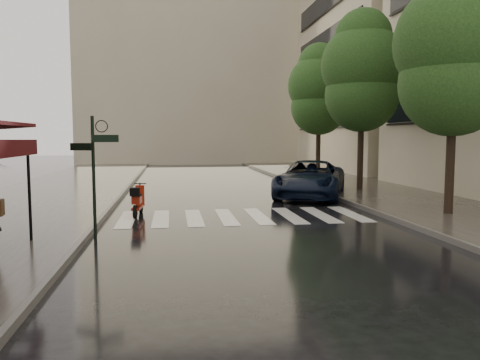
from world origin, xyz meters
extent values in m
plane|color=black|center=(0.00, 0.00, 0.00)|extent=(120.00, 120.00, 0.00)
cube|color=#38332D|center=(-4.50, 12.00, 0.06)|extent=(6.00, 60.00, 0.12)
cube|color=#38332D|center=(10.25, 12.00, 0.06)|extent=(5.50, 60.00, 0.12)
cube|color=#595651|center=(-1.45, 12.00, 0.07)|extent=(0.12, 60.00, 0.16)
cube|color=#595651|center=(7.45, 12.00, 0.07)|extent=(0.12, 60.00, 0.16)
cube|color=silver|center=(-0.70, 6.00, 0.01)|extent=(0.50, 3.20, 0.01)
cube|color=silver|center=(0.35, 6.00, 0.01)|extent=(0.50, 3.20, 0.01)
cube|color=silver|center=(1.40, 6.00, 0.01)|extent=(0.50, 3.20, 0.01)
cube|color=silver|center=(2.45, 6.00, 0.01)|extent=(0.50, 3.20, 0.01)
cube|color=silver|center=(3.50, 6.00, 0.01)|extent=(0.50, 3.20, 0.01)
cube|color=silver|center=(4.55, 6.00, 0.01)|extent=(0.50, 3.20, 0.01)
cube|color=silver|center=(5.60, 6.00, 0.01)|extent=(0.50, 3.20, 0.01)
cube|color=silver|center=(6.65, 6.00, 0.01)|extent=(0.50, 3.20, 0.01)
cylinder|color=black|center=(-2.65, 2.75, 1.29)|extent=(0.07, 0.07, 2.35)
cylinder|color=black|center=(-1.20, 3.00, 1.55)|extent=(0.08, 0.08, 3.10)
cube|color=black|center=(-0.90, 3.00, 2.55)|extent=(0.62, 0.26, 0.18)
cube|color=black|center=(-1.48, 3.00, 2.35)|extent=(0.56, 0.29, 0.18)
cube|color=tan|center=(16.50, 26.00, 9.25)|extent=(8.00, 16.00, 18.50)
cube|color=tan|center=(3.00, 38.00, 10.00)|extent=(22.00, 6.00, 20.00)
cylinder|color=black|center=(9.60, 5.00, 2.25)|extent=(0.28, 0.28, 4.26)
sphere|color=#173914|center=(9.60, 5.00, 4.30)|extent=(3.40, 3.40, 3.40)
sphere|color=#173914|center=(9.60, 5.00, 5.59)|extent=(3.80, 3.80, 3.80)
sphere|color=#173914|center=(9.60, 5.00, 6.81)|extent=(2.60, 2.60, 2.60)
cylinder|color=black|center=(9.50, 12.00, 2.36)|extent=(0.28, 0.28, 4.48)
sphere|color=#173914|center=(9.50, 12.00, 4.52)|extent=(3.40, 3.40, 3.40)
sphere|color=#173914|center=(9.50, 12.00, 5.88)|extent=(3.80, 3.80, 3.80)
sphere|color=#173914|center=(9.50, 12.00, 7.16)|extent=(2.60, 2.60, 2.60)
cylinder|color=black|center=(9.70, 19.00, 2.30)|extent=(0.28, 0.28, 4.37)
sphere|color=#173914|center=(9.70, 19.00, 4.41)|extent=(3.40, 3.40, 3.40)
sphere|color=#173914|center=(9.70, 19.00, 5.74)|extent=(3.80, 3.80, 3.80)
sphere|color=#173914|center=(9.70, 19.00, 6.98)|extent=(2.60, 2.60, 2.60)
cube|color=#492A13|center=(-2.85, 1.38, 1.12)|extent=(0.15, 0.31, 0.34)
cylinder|color=black|center=(-0.46, 6.13, 0.22)|extent=(0.13, 0.44, 0.43)
cylinder|color=black|center=(-0.35, 7.26, 0.22)|extent=(0.13, 0.44, 0.43)
cube|color=maroon|center=(-0.40, 6.72, 0.29)|extent=(0.37, 1.19, 0.09)
cube|color=maroon|center=(-0.42, 6.49, 0.56)|extent=(0.32, 0.52, 0.25)
cube|color=maroon|center=(-0.36, 7.12, 0.63)|extent=(0.30, 0.14, 0.68)
cylinder|color=black|center=(-0.35, 7.21, 1.01)|extent=(0.42, 0.07, 0.03)
cube|color=black|center=(-0.46, 6.16, 0.86)|extent=(0.31, 0.30, 0.25)
imported|color=black|center=(6.63, 10.49, 0.79)|extent=(4.70, 6.24, 1.57)
camera|label=1|loc=(0.69, -8.89, 2.59)|focal=35.00mm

